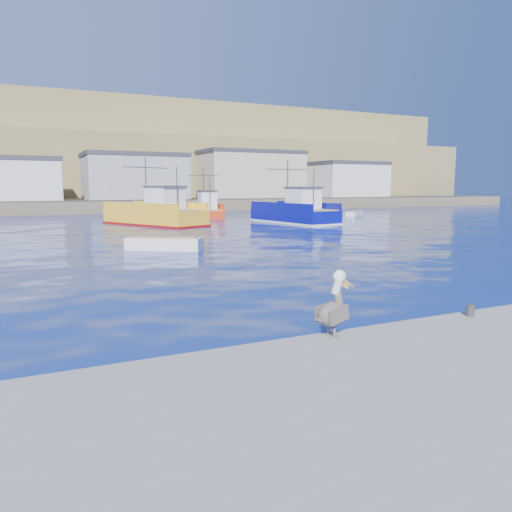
# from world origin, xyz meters

# --- Properties ---
(ground) EXTENTS (260.00, 260.00, 0.00)m
(ground) POSITION_xyz_m (0.00, 0.00, 0.00)
(ground) COLOR navy
(ground) RESTS_ON ground
(dock_bollards) EXTENTS (36.20, 0.20, 0.30)m
(dock_bollards) POSITION_xyz_m (0.60, -3.40, 0.65)
(dock_bollards) COLOR #4C4C4C
(dock_bollards) RESTS_ON dock
(far_shore) EXTENTS (200.00, 81.00, 24.00)m
(far_shore) POSITION_xyz_m (0.00, 109.20, 8.98)
(far_shore) COLOR brown
(far_shore) RESTS_ON ground
(trawler_yellow_b) EXTENTS (8.33, 11.89, 6.51)m
(trawler_yellow_b) POSITION_xyz_m (5.10, 35.22, 1.04)
(trawler_yellow_b) COLOR yellow
(trawler_yellow_b) RESTS_ON ground
(trawler_blue) EXTENTS (5.21, 11.00, 6.43)m
(trawler_blue) POSITION_xyz_m (18.40, 31.74, 1.00)
(trawler_blue) COLOR #070B7E
(trawler_blue) RESTS_ON ground
(boat_orange) EXTENTS (3.73, 7.33, 5.93)m
(boat_orange) POSITION_xyz_m (13.18, 43.62, 0.98)
(boat_orange) COLOR red
(boat_orange) RESTS_ON ground
(skiff_mid) EXTENTS (4.47, 3.61, 0.94)m
(skiff_mid) POSITION_xyz_m (0.76, 16.45, 0.30)
(skiff_mid) COLOR silver
(skiff_mid) RESTS_ON ground
(skiff_far) EXTENTS (3.50, 3.06, 0.75)m
(skiff_far) POSITION_xyz_m (30.76, 38.52, 0.24)
(skiff_far) COLOR silver
(skiff_far) RESTS_ON ground
(pelican) EXTENTS (1.14, 0.63, 1.41)m
(pelican) POSITION_xyz_m (-0.96, -3.30, 1.10)
(pelican) COLOR #595451
(pelican) RESTS_ON dock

